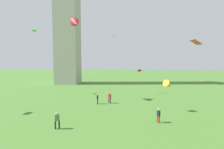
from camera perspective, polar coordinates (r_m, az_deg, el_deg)
person_0 at (r=20.86m, az=14.57°, el=-12.27°), size 0.36×0.46×1.56m
person_1 at (r=28.87m, az=-0.77°, el=-7.27°), size 0.50×0.48×1.70m
person_2 at (r=19.25m, az=-17.06°, el=-13.51°), size 0.51×0.43×1.70m
person_3 at (r=28.54m, az=-4.61°, el=-7.56°), size 0.28×0.49×1.58m
kite_flying_0 at (r=31.48m, az=-11.50°, el=15.71°), size 2.44×2.91×2.18m
kite_flying_2 at (r=25.36m, az=17.55°, el=-3.21°), size 1.86×1.81×1.49m
kite_flying_3 at (r=37.53m, az=0.48°, el=11.98°), size 0.55×0.89×0.53m
kite_flying_4 at (r=39.92m, az=-23.57°, el=12.64°), size 0.67×0.94×0.29m
kite_flying_5 at (r=22.29m, az=25.08°, el=9.33°), size 0.90×1.48×0.65m
kite_flying_6 at (r=37.82m, az=8.74°, el=1.27°), size 1.08×0.98×0.71m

